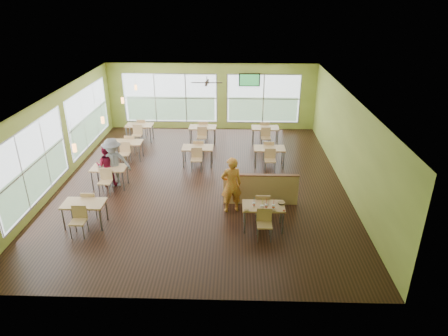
{
  "coord_description": "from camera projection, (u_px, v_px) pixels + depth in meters",
  "views": [
    {
      "loc": [
        1.17,
        -12.95,
        6.43
      ],
      "look_at": [
        0.82,
        -1.38,
        1.18
      ],
      "focal_mm": 32.0,
      "sensor_mm": 36.0,
      "label": 1
    }
  ],
  "objects": [
    {
      "name": "pendant_lights",
      "position": [
        113.0,
        110.0,
        14.17
      ],
      "size": [
        0.11,
        7.31,
        0.86
      ],
      "color": "#2D2119",
      "rests_on": "ceiling"
    },
    {
      "name": "dining_tables",
      "position": [
        179.0,
        148.0,
        15.81
      ],
      "size": [
        6.92,
        8.72,
        0.87
      ],
      "color": "tan",
      "rests_on": "floor"
    },
    {
      "name": "half_wall_divider",
      "position": [
        261.0,
        189.0,
        12.8
      ],
      "size": [
        2.4,
        0.14,
        1.04
      ],
      "color": "tan",
      "rests_on": "floor"
    },
    {
      "name": "wrapper_right",
      "position": [
        274.0,
        210.0,
        11.1
      ],
      "size": [
        0.14,
        0.12,
        0.03
      ],
      "primitive_type": "ellipsoid",
      "rotation": [
        0.0,
        0.0,
        0.04
      ],
      "color": "#A98752",
      "rests_on": "main_table"
    },
    {
      "name": "cup_red_far",
      "position": [
        273.0,
        207.0,
        11.19
      ],
      "size": [
        0.09,
        0.09,
        0.34
      ],
      "color": "white",
      "rests_on": "main_table"
    },
    {
      "name": "patron_grey",
      "position": [
        113.0,
        163.0,
        13.83
      ],
      "size": [
        1.25,
        0.88,
        1.77
      ],
      "primitive_type": "imported",
      "rotation": [
        0.0,
        0.0,
        0.21
      ],
      "color": "slate",
      "rests_on": "floor"
    },
    {
      "name": "wrapper_left",
      "position": [
        246.0,
        210.0,
        11.12
      ],
      "size": [
        0.17,
        0.16,
        0.04
      ],
      "primitive_type": "ellipsoid",
      "rotation": [
        0.0,
        0.0,
        0.21
      ],
      "color": "#A98752",
      "rests_on": "main_table"
    },
    {
      "name": "food_basket",
      "position": [
        281.0,
        203.0,
        11.46
      ],
      "size": [
        0.21,
        0.21,
        0.05
      ],
      "color": "black",
      "rests_on": "main_table"
    },
    {
      "name": "cup_blue",
      "position": [
        254.0,
        204.0,
        11.32
      ],
      "size": [
        0.09,
        0.09,
        0.32
      ],
      "color": "white",
      "rests_on": "main_table"
    },
    {
      "name": "man_plaid",
      "position": [
        231.0,
        185.0,
        12.21
      ],
      "size": [
        0.76,
        0.59,
        1.82
      ],
      "primitive_type": "imported",
      "rotation": [
        0.0,
        0.0,
        3.4
      ],
      "color": "#CF5017",
      "rests_on": "floor"
    },
    {
      "name": "wrapper_mid",
      "position": [
        265.0,
        204.0,
        11.43
      ],
      "size": [
        0.21,
        0.19,
        0.05
      ],
      "primitive_type": "ellipsoid",
      "rotation": [
        0.0,
        0.0,
        0.13
      ],
      "color": "#A98752",
      "rests_on": "main_table"
    },
    {
      "name": "ceiling_fan",
      "position": [
        207.0,
        83.0,
        15.99
      ],
      "size": [
        1.25,
        1.25,
        0.29
      ],
      "color": "#2D2119",
      "rests_on": "ceiling"
    },
    {
      "name": "tv_backwall",
      "position": [
        249.0,
        80.0,
        18.78
      ],
      "size": [
        1.0,
        0.07,
        0.6
      ],
      "color": "black",
      "rests_on": "wall_back"
    },
    {
      "name": "main_table",
      "position": [
        263.0,
        209.0,
        11.43
      ],
      "size": [
        1.22,
        1.52,
        0.87
      ],
      "color": "tan",
      "rests_on": "floor"
    },
    {
      "name": "cup_yellow",
      "position": [
        262.0,
        207.0,
        11.13
      ],
      "size": [
        0.11,
        0.11,
        0.38
      ],
      "color": "white",
      "rests_on": "main_table"
    },
    {
      "name": "patron_maroon",
      "position": [
        107.0,
        165.0,
        13.98
      ],
      "size": [
        0.77,
        0.63,
        1.49
      ],
      "primitive_type": "imported",
      "rotation": [
        0.0,
        0.0,
        3.24
      ],
      "color": "maroon",
      "rests_on": "floor"
    },
    {
      "name": "cup_red_near",
      "position": [
        266.0,
        206.0,
        11.21
      ],
      "size": [
        0.1,
        0.1,
        0.35
      ],
      "color": "white",
      "rests_on": "main_table"
    },
    {
      "name": "ketchup_cup",
      "position": [
        284.0,
        211.0,
        11.1
      ],
      "size": [
        0.06,
        0.06,
        0.02
      ],
      "primitive_type": "cylinder",
      "color": "#A13417",
      "rests_on": "main_table"
    },
    {
      "name": "room",
      "position": [
        202.0,
        140.0,
        13.82
      ],
      "size": [
        12.0,
        12.04,
        3.2
      ],
      "color": "black",
      "rests_on": "ground"
    },
    {
      "name": "window_bays",
      "position": [
        145.0,
        117.0,
        16.74
      ],
      "size": [
        9.24,
        10.24,
        2.38
      ],
      "color": "white",
      "rests_on": "room"
    }
  ]
}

